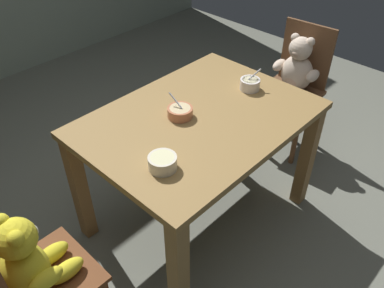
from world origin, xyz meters
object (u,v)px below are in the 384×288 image
at_px(dining_table, 199,136).
at_px(teddy_chair_near_left, 30,269).
at_px(porridge_bowl_cream_near_left, 163,162).
at_px(teddy_chair_near_right, 295,75).
at_px(porridge_bowl_terracotta_center, 180,112).
at_px(porridge_bowl_white_near_right, 250,84).

xyz_separation_m(dining_table, teddy_chair_near_left, (-1.01, -0.04, -0.06)).
height_order(teddy_chair_near_left, porridge_bowl_cream_near_left, teddy_chair_near_left).
bearing_deg(dining_table, teddy_chair_near_right, 1.74).
xyz_separation_m(teddy_chair_near_right, porridge_bowl_terracotta_center, (-1.07, 0.04, 0.21)).
relative_size(dining_table, teddy_chair_near_right, 1.33).
bearing_deg(porridge_bowl_terracotta_center, teddy_chair_near_left, -173.21).
distance_m(teddy_chair_near_right, teddy_chair_near_left, 2.01).
bearing_deg(teddy_chair_near_left, dining_table, 2.81).
height_order(teddy_chair_near_right, porridge_bowl_cream_near_left, teddy_chair_near_right).
relative_size(dining_table, porridge_bowl_white_near_right, 10.16).
bearing_deg(porridge_bowl_terracotta_center, porridge_bowl_cream_near_left, -146.11).
height_order(teddy_chair_near_left, porridge_bowl_white_near_right, teddy_chair_near_left).
height_order(dining_table, porridge_bowl_white_near_right, porridge_bowl_white_near_right).
xyz_separation_m(teddy_chair_near_left, porridge_bowl_cream_near_left, (0.61, -0.11, 0.22)).
relative_size(dining_table, porridge_bowl_cream_near_left, 9.43).
height_order(porridge_bowl_cream_near_left, porridge_bowl_terracotta_center, porridge_bowl_terracotta_center).
height_order(teddy_chair_near_right, teddy_chair_near_left, teddy_chair_near_right).
distance_m(dining_table, porridge_bowl_white_near_right, 0.42).
height_order(dining_table, teddy_chair_near_left, teddy_chair_near_left).
relative_size(porridge_bowl_white_near_right, porridge_bowl_terracotta_center, 0.84).
bearing_deg(porridge_bowl_white_near_right, dining_table, 176.53).
xyz_separation_m(teddy_chair_near_left, porridge_bowl_terracotta_center, (0.94, 0.11, 0.22)).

